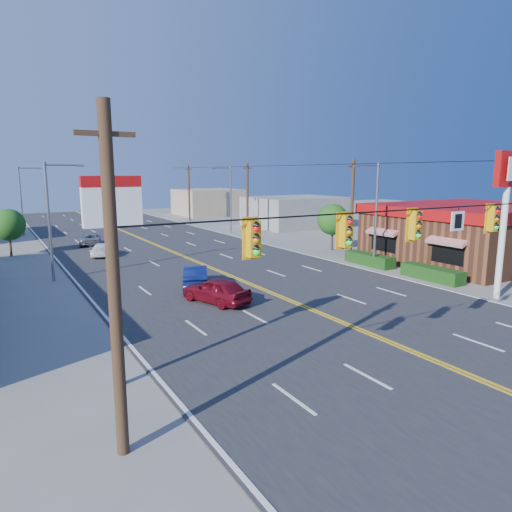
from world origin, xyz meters
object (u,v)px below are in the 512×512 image
car_white (103,250)px  signal_span (434,238)px  kfc_pylon (506,195)px  car_blue (196,277)px  kfc (471,233)px  car_magenta (216,291)px  pizza_hut_sign (114,238)px  car_silver (91,240)px

car_white → signal_span: bearing=124.2°
kfc_pylon → car_blue: (-14.33, 11.40, -5.35)m
kfc → car_white: 31.47m
kfc → car_magenta: bearing=-178.3°
car_blue → car_white: (-2.69, 14.36, -0.12)m
kfc → signal_span: bearing=-149.1°
kfc_pylon → pizza_hut_sign: bearing=180.0°
kfc_pylon → car_silver: (-16.71, 32.73, -5.44)m
pizza_hut_sign → car_blue: 14.46m
signal_span → pizza_hut_sign: signal_span is taller
kfc → car_blue: 23.54m
kfc → pizza_hut_sign: bearing=-165.5°
car_magenta → kfc_pylon: bearing=134.4°
car_magenta → car_white: car_magenta is taller
car_magenta → kfc: bearing=162.3°
car_magenta → car_blue: car_magenta is taller
car_blue → car_white: 14.61m
kfc_pylon → car_magenta: 17.36m
kfc_pylon → car_white: bearing=123.5°
pizza_hut_sign → car_silver: bearing=80.8°
signal_span → car_magenta: signal_span is taller
car_white → car_magenta: bearing=119.8°
car_white → car_silver: car_silver is taller
car_magenta → car_blue: (0.49, 4.09, -0.04)m
kfc → pizza_hut_sign: (-30.90, -8.00, 2.80)m
pizza_hut_sign → car_white: (4.98, 25.76, -4.61)m
pizza_hut_sign → car_white: bearing=79.0°
kfc → car_white: size_ratio=4.12×
car_magenta → car_silver: (-1.89, 25.41, -0.12)m
pizza_hut_sign → car_white: 26.64m
car_blue → car_silver: size_ratio=0.97×
signal_span → car_silver: (-5.59, 36.73, -4.28)m
car_magenta → signal_span: bearing=88.8°
car_blue → car_white: car_blue is taller
car_blue → pizza_hut_sign: bearing=80.2°
signal_span → kfc_pylon: signal_span is taller
car_white → car_silver: (0.31, 6.97, 0.03)m
car_blue → car_white: bearing=-55.3°
kfc → car_magenta: (-23.72, -0.69, -1.65)m
kfc → car_silver: 35.64m
signal_span → car_silver: size_ratio=5.59×
signal_span → kfc: signal_span is taller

